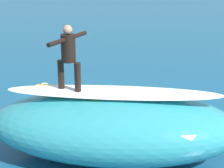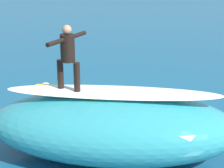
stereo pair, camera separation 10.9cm
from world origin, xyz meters
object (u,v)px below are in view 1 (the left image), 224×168
Objects in this scene: surfboard_riding at (70,91)px; surfboard_paddling at (142,103)px; surfer_riding at (68,53)px; surfer_paddling at (145,98)px.

surfboard_riding is 4.64m from surfboard_paddling.
surfboard_paddling is (-1.01, -4.16, -1.79)m from surfboard_riding.
surfboard_paddling is (-1.01, -4.16, -2.79)m from surfer_riding.
surfboard_riding is 1.00m from surfer_riding.
surfboard_riding is at bearing 22.31° from surfboard_paddling.
surfer_riding is (-0.00, -0.00, 1.00)m from surfboard_riding.
surfer_paddling is at bearing 180.00° from surfboard_paddling.
surfer_riding is at bearing 22.31° from surfboard_paddling.
surfboard_riding is at bearing 21.72° from surfer_paddling.
surfer_paddling is at bearing -92.48° from surfboard_riding.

